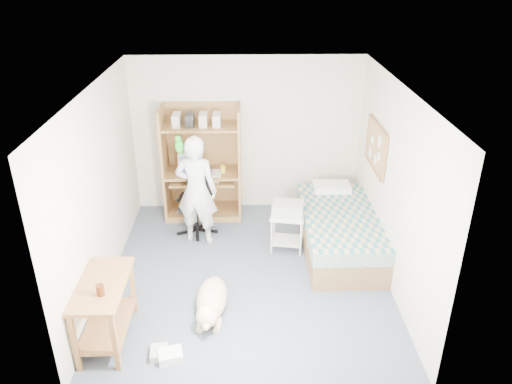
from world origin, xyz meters
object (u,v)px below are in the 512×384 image
dog (211,301)px  computer_hutch (203,167)px  side_desk (104,303)px  office_chair (197,210)px  person (197,191)px  printer_cart (287,226)px  bed (339,231)px

dog → computer_hutch: bearing=99.2°
computer_hutch → side_desk: bearing=-106.1°
office_chair → person: person is taller
side_desk → printer_cart: side_desk is taller
bed → dog: bed is taller
person → printer_cart: person is taller
side_desk → dog: (1.11, 0.41, -0.31)m
bed → office_chair: office_chair is taller
side_desk → printer_cart: size_ratio=1.79×
office_chair → dog: office_chair is taller
computer_hutch → office_chair: size_ratio=1.82×
office_chair → printer_cart: bearing=-10.7°
side_desk → printer_cart: 2.78m
office_chair → person: (0.04, -0.30, 0.47)m
dog → printer_cart: (1.00, 1.41, 0.19)m
side_desk → person: 2.26m
side_desk → dog: bearing=20.2°
side_desk → office_chair: size_ratio=1.01×
bed → side_desk: 3.39m
computer_hutch → printer_cart: 1.75m
side_desk → person: size_ratio=0.61×
side_desk → printer_cart: (2.11, 1.81, -0.12)m
printer_cart → dog: bearing=-115.1°
bed → dog: 2.24m
person → dog: bearing=112.1°
office_chair → dog: 2.01m
person → dog: person is taller
bed → side_desk: (-2.85, -1.82, 0.21)m
dog → bed: bearing=42.3°
dog → printer_cart: printer_cart is taller
bed → printer_cart: bed is taller
person → side_desk: bearing=81.0°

